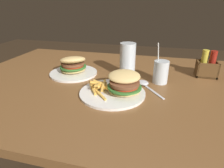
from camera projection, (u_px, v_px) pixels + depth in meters
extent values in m
cube|color=brown|center=(119.00, 85.00, 0.90)|extent=(1.56, 1.01, 0.03)
cylinder|color=brown|center=(48.00, 94.00, 1.59)|extent=(0.09, 0.09, 0.68)
cylinder|color=white|center=(112.00, 93.00, 0.78)|extent=(0.27, 0.27, 0.01)
ellipsoid|color=#DBB770|center=(124.00, 90.00, 0.76)|extent=(0.16, 0.14, 0.02)
cylinder|color=#38752D|center=(124.00, 87.00, 0.75)|extent=(0.17, 0.17, 0.01)
cylinder|color=red|center=(124.00, 85.00, 0.75)|extent=(0.14, 0.14, 0.01)
cylinder|color=brown|center=(125.00, 83.00, 0.75)|extent=(0.15, 0.15, 0.01)
ellipsoid|color=#DBB770|center=(124.00, 76.00, 0.75)|extent=(0.16, 0.15, 0.05)
cube|color=gold|center=(95.00, 84.00, 0.82)|extent=(0.04, 0.05, 0.02)
cube|color=gold|center=(105.00, 88.00, 0.77)|extent=(0.07, 0.04, 0.01)
cube|color=gold|center=(103.00, 85.00, 0.78)|extent=(0.02, 0.08, 0.02)
cube|color=gold|center=(99.00, 88.00, 0.79)|extent=(0.07, 0.03, 0.01)
cube|color=gold|center=(101.00, 88.00, 0.78)|extent=(0.08, 0.03, 0.04)
cube|color=gold|center=(94.00, 91.00, 0.77)|extent=(0.04, 0.05, 0.02)
cube|color=gold|center=(100.00, 95.00, 0.74)|extent=(0.07, 0.06, 0.02)
cube|color=gold|center=(98.00, 85.00, 0.80)|extent=(0.07, 0.01, 0.02)
cube|color=gold|center=(98.00, 83.00, 0.80)|extent=(0.07, 0.06, 0.03)
cube|color=gold|center=(98.00, 86.00, 0.80)|extent=(0.04, 0.07, 0.03)
cube|color=gold|center=(102.00, 84.00, 0.79)|extent=(0.08, 0.01, 0.03)
cube|color=gold|center=(98.00, 84.00, 0.78)|extent=(0.01, 0.08, 0.03)
cylinder|color=silver|center=(128.00, 60.00, 0.93)|extent=(0.08, 0.08, 0.17)
cylinder|color=gold|center=(127.00, 62.00, 0.94)|extent=(0.07, 0.07, 0.15)
cylinder|color=silver|center=(161.00, 72.00, 0.87)|extent=(0.07, 0.07, 0.11)
cylinder|color=yellow|center=(160.00, 75.00, 0.87)|extent=(0.06, 0.06, 0.08)
cylinder|color=white|center=(158.00, 63.00, 0.86)|extent=(0.02, 0.03, 0.19)
ellipsoid|color=silver|center=(143.00, 83.00, 0.87)|extent=(0.07, 0.08, 0.02)
cube|color=silver|center=(154.00, 92.00, 0.79)|extent=(0.09, 0.11, 0.00)
cylinder|color=white|center=(74.00, 73.00, 0.99)|extent=(0.25, 0.25, 0.01)
ellipsoid|color=#DBB770|center=(73.00, 70.00, 0.98)|extent=(0.16, 0.16, 0.03)
cylinder|color=#38752D|center=(73.00, 67.00, 0.98)|extent=(0.19, 0.19, 0.01)
cylinder|color=red|center=(73.00, 65.00, 0.97)|extent=(0.15, 0.15, 0.01)
cylinder|color=brown|center=(73.00, 63.00, 0.97)|extent=(0.16, 0.16, 0.01)
ellipsoid|color=#DBB770|center=(73.00, 60.00, 0.95)|extent=(0.17, 0.16, 0.05)
cube|color=brown|center=(205.00, 75.00, 0.96)|extent=(0.10, 0.08, 0.01)
cube|color=brown|center=(197.00, 68.00, 0.96)|extent=(0.01, 0.08, 0.08)
cube|color=brown|center=(217.00, 70.00, 0.94)|extent=(0.01, 0.08, 0.08)
cube|color=brown|center=(208.00, 71.00, 0.92)|extent=(0.10, 0.01, 0.08)
cube|color=brown|center=(205.00, 67.00, 0.98)|extent=(0.10, 0.01, 0.08)
cylinder|color=gold|center=(204.00, 62.00, 0.94)|extent=(0.03, 0.03, 0.12)
cylinder|color=maroon|center=(212.00, 63.00, 0.93)|extent=(0.03, 0.03, 0.12)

